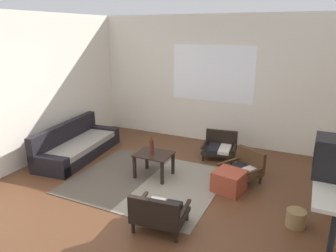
% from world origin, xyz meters
% --- Properties ---
extents(ground_plane, '(7.80, 7.80, 0.00)m').
position_xyz_m(ground_plane, '(0.00, 0.00, 0.00)').
color(ground_plane, '#56331E').
extents(far_wall_with_window, '(5.60, 0.13, 2.70)m').
position_xyz_m(far_wall_with_window, '(0.00, 3.06, 1.35)').
color(far_wall_with_window, silver).
rests_on(far_wall_with_window, ground).
extents(side_wall_left, '(0.12, 6.60, 2.70)m').
position_xyz_m(side_wall_left, '(-2.66, 0.30, 1.35)').
color(side_wall_left, silver).
rests_on(side_wall_left, ground).
extents(area_rug, '(2.34, 2.02, 0.01)m').
position_xyz_m(area_rug, '(-0.34, 0.69, 0.01)').
color(area_rug, '#4C4238').
rests_on(area_rug, ground).
extents(couch, '(0.95, 2.02, 0.65)m').
position_xyz_m(couch, '(-2.10, 1.05, 0.20)').
color(couch, black).
rests_on(couch, ground).
extents(coffee_table, '(0.59, 0.50, 0.42)m').
position_xyz_m(coffee_table, '(-0.30, 0.90, 0.33)').
color(coffee_table, black).
rests_on(coffee_table, ground).
extents(armchair_by_window, '(0.69, 0.62, 0.49)m').
position_xyz_m(armchair_by_window, '(0.46, 2.22, 0.22)').
color(armchair_by_window, black).
rests_on(armchair_by_window, ground).
extents(armchair_striped_foreground, '(0.70, 0.61, 0.51)m').
position_xyz_m(armchair_striped_foreground, '(0.45, -0.38, 0.24)').
color(armchair_striped_foreground, black).
rests_on(armchair_striped_foreground, ground).
extents(armchair_corner, '(0.74, 0.74, 0.51)m').
position_xyz_m(armchair_corner, '(1.10, 1.39, 0.23)').
color(armchair_corner, '#472D19').
rests_on(armchair_corner, ground).
extents(ottoman_orange, '(0.51, 0.51, 0.33)m').
position_xyz_m(ottoman_orange, '(0.98, 0.95, 0.16)').
color(ottoman_orange, '#993D28').
rests_on(ottoman_orange, ground).
extents(console_shelf, '(0.42, 1.80, 0.83)m').
position_xyz_m(console_shelf, '(2.30, 0.38, 0.75)').
color(console_shelf, beige).
rests_on(console_shelf, ground).
extents(clay_vase, '(0.22, 0.22, 0.29)m').
position_xyz_m(clay_vase, '(2.30, 0.82, 0.94)').
color(clay_vase, '#A87047').
rests_on(clay_vase, console_shelf).
extents(glass_bottle, '(0.07, 0.07, 0.29)m').
position_xyz_m(glass_bottle, '(-0.33, 0.89, 0.54)').
color(glass_bottle, '#5B2319').
rests_on(glass_bottle, coffee_table).
extents(wicker_basket, '(0.24, 0.24, 0.22)m').
position_xyz_m(wicker_basket, '(1.98, 0.43, 0.11)').
color(wicker_basket, olive).
rests_on(wicker_basket, ground).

